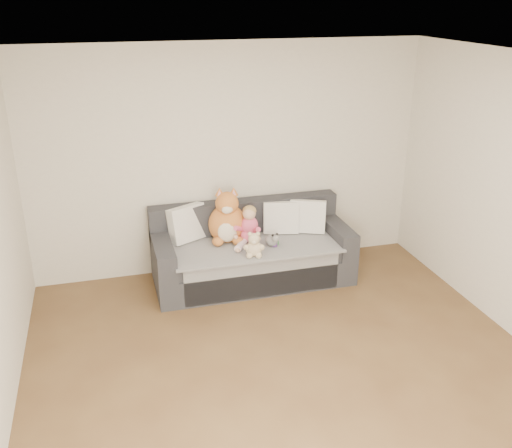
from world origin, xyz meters
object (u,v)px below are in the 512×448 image
Objects in this scene: teddy_bear at (254,246)px; sofa at (252,254)px; toddler at (249,228)px; sippy_cup at (275,242)px; plush_cat at (228,221)px.

sofa is at bearing 93.08° from teddy_bear.
toddler is 0.32m from sippy_cup.
sofa is 7.82× the size of teddy_bear.
toddler is 0.35m from teddy_bear.
sippy_cup is at bearing -46.82° from sofa.
sofa is 5.05× the size of toddler.
toddler is at bearing 98.55° from teddy_bear.
plush_cat is (-0.21, 0.14, 0.05)m from toddler.
toddler is at bearing -130.89° from sofa.
sofa is 0.35m from toddler.
plush_cat is 0.53m from teddy_bear.
toddler is 4.18× the size of sippy_cup.
sofa is 3.41× the size of plush_cat.
toddler reaches higher than sippy_cup.
plush_cat is 0.58m from sippy_cup.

